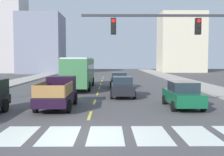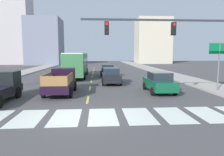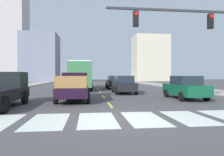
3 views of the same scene
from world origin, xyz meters
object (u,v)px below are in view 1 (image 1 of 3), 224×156
(sedan_mid, at_px, (119,80))
(sedan_near_left, at_px, (183,95))
(pickup_stakebed, at_px, (58,93))
(traffic_signal_gantry, at_px, (222,38))
(sedan_far, at_px, (122,87))
(city_bus, at_px, (80,71))

(sedan_mid, xyz_separation_m, sedan_near_left, (3.70, -12.54, 0.00))
(pickup_stakebed, bearing_deg, traffic_signal_gantry, -23.44)
(pickup_stakebed, xyz_separation_m, sedan_near_left, (8.14, -0.35, -0.08))
(sedan_mid, relative_size, traffic_signal_gantry, 0.40)
(sedan_near_left, height_order, sedan_far, same)
(sedan_mid, bearing_deg, pickup_stakebed, -111.50)
(sedan_mid, distance_m, sedan_near_left, 13.07)
(city_bus, height_order, traffic_signal_gantry, traffic_signal_gantry)
(city_bus, xyz_separation_m, sedan_far, (4.31, -6.70, -1.09))
(pickup_stakebed, bearing_deg, sedan_mid, 68.98)
(city_bus, bearing_deg, sedan_far, -56.35)
(city_bus, distance_m, sedan_near_left, 14.39)
(city_bus, xyz_separation_m, sedan_mid, (4.29, 0.61, -1.09))
(sedan_near_left, bearing_deg, traffic_signal_gantry, -72.23)
(city_bus, height_order, sedan_near_left, city_bus)
(pickup_stakebed, height_order, sedan_mid, pickup_stakebed)
(pickup_stakebed, xyz_separation_m, city_bus, (0.15, 11.58, 1.02))
(city_bus, bearing_deg, traffic_signal_gantry, -58.57)
(city_bus, xyz_separation_m, traffic_signal_gantry, (9.06, -15.38, 2.32))
(pickup_stakebed, relative_size, traffic_signal_gantry, 0.47)
(sedan_near_left, bearing_deg, pickup_stakebed, 177.94)
(sedan_mid, height_order, sedan_near_left, same)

